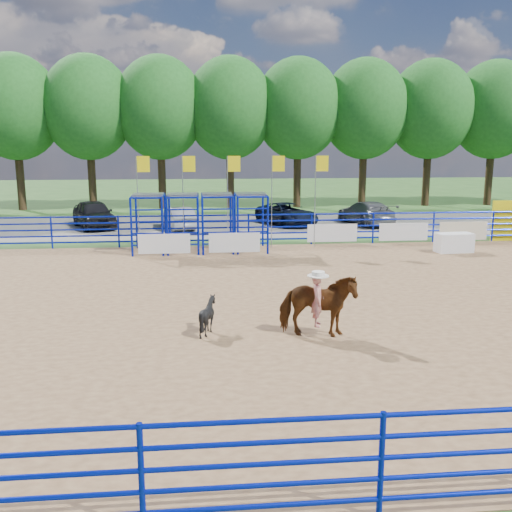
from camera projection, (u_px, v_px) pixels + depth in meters
name	position (u px, v px, depth m)	size (l,w,h in m)	color
ground	(277.00, 304.00, 17.14)	(120.00, 120.00, 0.00)	#376026
arena_dirt	(277.00, 304.00, 17.13)	(30.00, 20.00, 0.02)	#97724B
gravel_strip	(239.00, 225.00, 33.73)	(40.00, 10.00, 0.01)	gray
announcer_table	(454.00, 243.00, 25.13)	(1.58, 0.74, 0.84)	white
horse_and_rider	(318.00, 303.00, 14.09)	(2.04, 1.22, 2.32)	brown
calf	(208.00, 315.00, 14.44)	(0.75, 0.84, 0.92)	black
car_a	(94.00, 214.00, 32.42)	(1.83, 4.56, 1.55)	black
car_b	(178.00, 218.00, 31.94)	(1.30, 3.72, 1.23)	gray
car_c	(287.00, 214.00, 33.64)	(2.10, 4.55, 1.26)	black
car_d	(366.00, 213.00, 33.80)	(1.91, 4.69, 1.36)	slate
perimeter_fence	(277.00, 280.00, 16.99)	(30.10, 20.10, 1.50)	#0818B1
chute_assembly	(208.00, 223.00, 25.33)	(19.32, 2.41, 4.20)	#0818B1
treeline	(230.00, 103.00, 41.03)	(56.40, 6.40, 11.24)	#3F2B19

